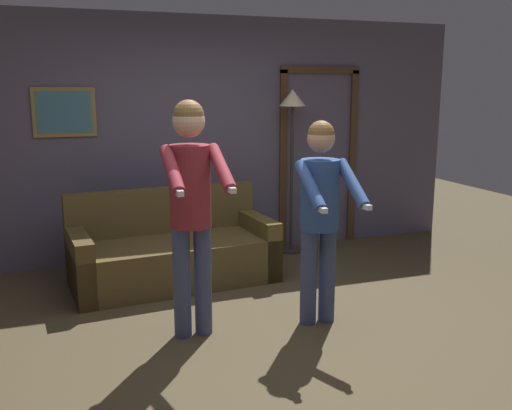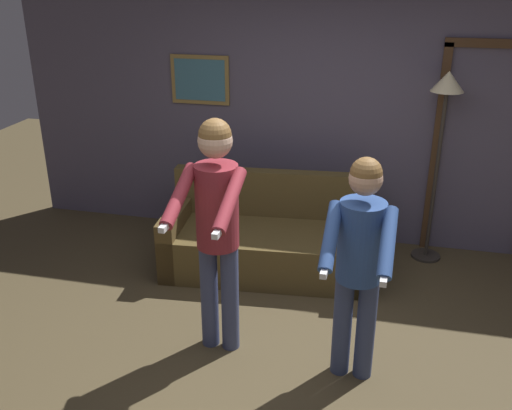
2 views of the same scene
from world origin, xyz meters
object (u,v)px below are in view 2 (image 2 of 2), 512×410
object	(u,v)px
torchiere_lamp	(444,111)
person_standing_right	(360,254)
person_standing_left	(216,217)
couch	(268,241)

from	to	relation	value
torchiere_lamp	person_standing_right	distance (m)	2.09
person_standing_right	torchiere_lamp	bearing A→B (deg)	73.19
person_standing_left	person_standing_right	size ratio (longest dim) A/B	1.10
couch	person_standing_left	world-z (taller)	person_standing_left
person_standing_left	torchiere_lamp	bearing A→B (deg)	49.52
person_standing_right	person_standing_left	bearing A→B (deg)	174.47
person_standing_left	couch	bearing A→B (deg)	85.50
couch	person_standing_right	world-z (taller)	person_standing_right
couch	person_standing_right	xyz separation A→B (m)	(0.89, -1.37, 0.68)
couch	torchiere_lamp	size ratio (longest dim) A/B	1.08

